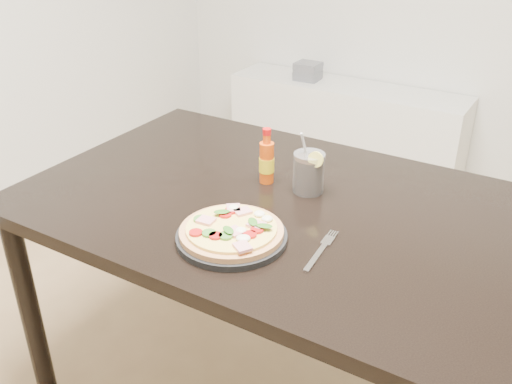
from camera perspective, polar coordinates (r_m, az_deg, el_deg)
The scene contains 8 objects.
dining_table at distance 1.60m, azimuth 2.23°, elevation -3.46°, with size 1.40×0.90×0.75m.
plate at distance 1.38m, azimuth -2.45°, elevation -4.52°, with size 0.27×0.27×0.02m, color black.
pizza at distance 1.37m, azimuth -2.40°, elevation -3.81°, with size 0.25×0.25×0.03m.
hot_sauce_bottle at distance 1.63m, azimuth 1.07°, elevation 3.09°, with size 0.05×0.05×0.16m.
cola_cup at distance 1.59m, azimuth 5.29°, elevation 1.86°, with size 0.09×0.09×0.18m.
fork at distance 1.35m, azimuth 6.60°, elevation -5.68°, with size 0.03×0.19×0.00m.
media_console at distance 3.49m, azimuth 8.84°, elevation 6.56°, with size 1.40×0.34×0.50m, color white.
cd_stack at distance 3.47m, azimuth 5.21°, elevation 11.94°, with size 0.14×0.12×0.10m.
Camera 1 is at (0.41, -0.96, 1.49)m, focal length 40.00 mm.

